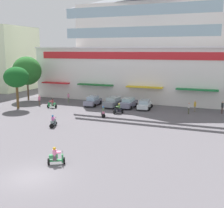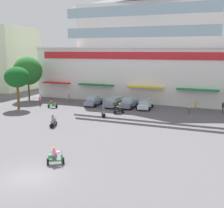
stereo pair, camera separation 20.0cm
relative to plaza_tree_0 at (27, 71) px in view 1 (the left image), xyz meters
The scene contains 19 objects.
ground_plane 24.84m from the plaza_tree_0, 32.77° to the right, with size 128.00×128.00×0.00m, color #5C585E.
colonial_building 22.85m from the plaza_tree_0, 25.59° to the left, with size 42.14×16.21×19.61m.
flank_building_left 16.78m from the plaza_tree_0, 143.50° to the left, with size 10.31×11.70×13.95m.
plaza_tree_0 is the anchor object (origin of this frame).
plaza_tree_2 7.60m from the plaza_tree_0, 64.10° to the right, with size 3.86×3.65×6.43m.
parked_car_0 13.89m from the plaza_tree_0, ahead, with size 2.28×4.10×1.51m.
parked_car_1 17.19m from the plaza_tree_0, ahead, with size 2.65×4.43×1.58m.
parked_car_2 19.60m from the plaza_tree_0, ahead, with size 2.43×4.03×1.57m.
parked_car_3 22.11m from the plaza_tree_0, ahead, with size 2.43×4.11×1.44m.
scooter_rider_0 10.29m from the plaza_tree_0, 29.51° to the right, with size 1.54×0.69×1.51m.
scooter_rider_2 31.75m from the plaza_tree_0, 48.54° to the right, with size 1.43×1.14×1.45m.
scooter_rider_3 20.11m from the plaza_tree_0, 13.36° to the right, with size 1.35×1.39×1.49m.
scooter_rider_4 19.72m from the plaza_tree_0, 21.80° to the right, with size 1.05×1.42×1.50m.
scooter_rider_5 20.59m from the plaza_tree_0, 44.33° to the right, with size 0.90×1.54×1.47m.
pedestrian_0 33.02m from the plaza_tree_0, ahead, with size 0.35×0.35×1.76m.
pedestrian_1 7.38m from the plaza_tree_0, 35.39° to the right, with size 0.37×0.37×1.66m.
pedestrian_2 28.70m from the plaza_tree_0, ahead, with size 0.39×0.39×1.63m.
pedestrian_3 9.11m from the plaza_tree_0, ahead, with size 0.43×0.43×1.70m.
pedestrian_4 29.34m from the plaza_tree_0, ahead, with size 0.45×0.45×1.65m.
Camera 1 is at (12.35, -15.63, 8.93)m, focal length 45.82 mm.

